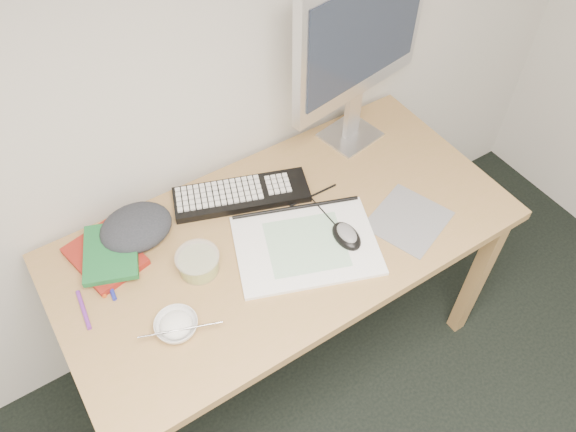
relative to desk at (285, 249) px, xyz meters
name	(u,v)px	position (x,y,z in m)	size (l,w,h in m)	color
desk	(285,249)	(0.00, 0.00, 0.00)	(1.40, 0.70, 0.75)	#A3784B
mousepad	(408,220)	(0.35, -0.16, 0.08)	(0.23, 0.21, 0.00)	gray
sketchpad	(306,245)	(0.02, -0.08, 0.09)	(0.42, 0.30, 0.01)	silver
keyboard	(241,195)	(-0.04, 0.20, 0.09)	(0.43, 0.14, 0.03)	black
monitor	(361,40)	(0.43, 0.25, 0.47)	(0.53, 0.19, 0.62)	silver
mouse	(347,233)	(0.14, -0.12, 0.11)	(0.07, 0.12, 0.04)	black
rice_bowl	(177,326)	(-0.42, -0.12, 0.10)	(0.12, 0.12, 0.04)	silver
chopsticks	(181,330)	(-0.42, -0.15, 0.12)	(0.02, 0.02, 0.21)	#BEBDC0
fruit_tub	(198,263)	(-0.28, 0.02, 0.11)	(0.13, 0.13, 0.06)	#D5DB4D
book_red	(105,256)	(-0.50, 0.20, 0.09)	(0.16, 0.22, 0.02)	maroon
book_green	(111,252)	(-0.48, 0.19, 0.11)	(0.15, 0.21, 0.02)	#18622D
cloth_lump	(136,228)	(-0.38, 0.23, 0.12)	(0.18, 0.15, 0.08)	#222529
pencil_pink	(280,234)	(-0.02, 0.00, 0.09)	(0.01, 0.01, 0.18)	pink
pencil_tan	(293,217)	(0.05, 0.04, 0.09)	(0.01, 0.01, 0.16)	tan
pencil_black	(313,195)	(0.16, 0.08, 0.09)	(0.01, 0.01, 0.18)	black
marker_blue	(109,281)	(-0.52, 0.12, 0.09)	(0.01, 0.01, 0.13)	#1D269F
marker_orange	(100,277)	(-0.53, 0.14, 0.09)	(0.01, 0.01, 0.14)	#CC4D18
marker_purple	(84,310)	(-0.61, 0.07, 0.09)	(0.01, 0.01, 0.13)	#6D2996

